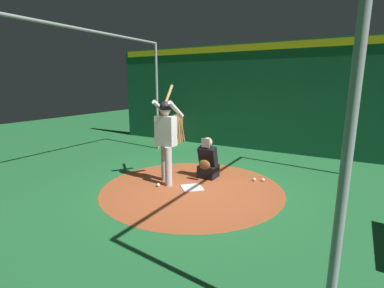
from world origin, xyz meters
name	(u,v)px	position (x,y,z in m)	size (l,w,h in m)	color
ground_plane	(192,188)	(0.00, 0.00, 0.00)	(26.68, 26.68, 0.00)	#216633
dirt_circle	(192,188)	(0.00, 0.00, 0.00)	(3.78, 3.78, 0.01)	#9E4C28
home_plate	(192,188)	(0.00, 0.00, 0.01)	(0.42, 0.42, 0.01)	white
batter	(166,134)	(-0.02, -0.65, 1.09)	(0.68, 0.49, 2.13)	#B3B3B7
catcher	(208,162)	(-0.75, -0.01, 0.38)	(0.58, 0.40, 0.96)	black
back_wall	(256,97)	(-4.15, 0.00, 1.71)	(0.22, 10.68, 3.39)	#145133
cage_frame	(192,76)	(0.00, 0.00, 2.31)	(5.30, 5.68, 3.39)	gray
bat_rack	(181,129)	(-3.90, -2.71, 0.49)	(1.06, 0.21, 1.05)	olive
baseball_0	(263,180)	(-1.14, 1.18, 0.04)	(0.07, 0.07, 0.07)	white
baseball_1	(158,185)	(0.29, -0.66, 0.04)	(0.07, 0.07, 0.07)	white
baseball_2	(254,179)	(-1.06, 1.01, 0.04)	(0.07, 0.07, 0.07)	white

